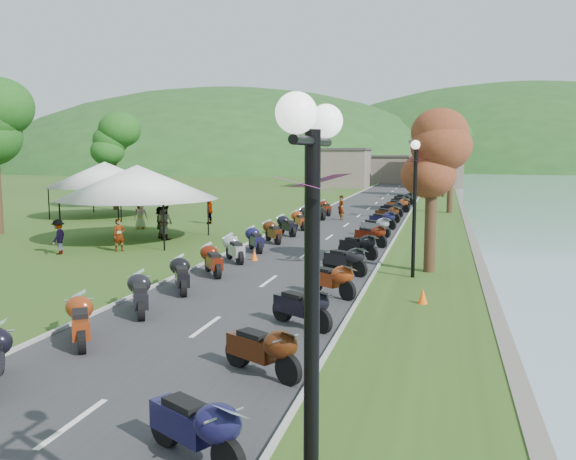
# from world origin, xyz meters

# --- Properties ---
(road) EXTENTS (7.00, 120.00, 0.02)m
(road) POSITION_xyz_m (0.00, 40.00, 0.01)
(road) COLOR #2F2F31
(road) RESTS_ON ground
(hills_backdrop) EXTENTS (360.00, 120.00, 76.00)m
(hills_backdrop) POSITION_xyz_m (0.00, 200.00, 0.00)
(hills_backdrop) COLOR #285621
(hills_backdrop) RESTS_ON ground
(far_building) EXTENTS (18.00, 16.00, 5.00)m
(far_building) POSITION_xyz_m (-2.00, 85.00, 2.50)
(far_building) COLOR #76675B
(far_building) RESTS_ON ground
(moto_row_left) EXTENTS (2.60, 42.89, 1.10)m
(moto_row_left) POSITION_xyz_m (-2.43, 19.47, 0.55)
(moto_row_left) COLOR #331411
(moto_row_left) RESTS_ON ground
(moto_row_right) EXTENTS (2.60, 50.13, 1.10)m
(moto_row_right) POSITION_xyz_m (2.46, 27.18, 0.55)
(moto_row_right) COLOR #331411
(moto_row_right) RESTS_ON ground
(streetlamp_near) EXTENTS (1.40, 1.40, 5.00)m
(streetlamp_near) POSITION_xyz_m (4.92, 0.44, 2.50)
(streetlamp_near) COLOR black
(streetlamp_near) RESTS_ON ground
(vendor_tent_main) EXTENTS (5.62, 5.62, 4.00)m
(vendor_tent_main) POSITION_xyz_m (-9.61, 24.44, 2.00)
(vendor_tent_main) COLOR white
(vendor_tent_main) RESTS_ON ground
(vendor_tent_side) EXTENTS (5.56, 5.56, 4.00)m
(vendor_tent_side) POSITION_xyz_m (-17.76, 34.81, 2.00)
(vendor_tent_side) COLOR white
(vendor_tent_side) RESTS_ON ground
(tree_lakeside) EXTENTS (2.59, 2.59, 7.19)m
(tree_lakeside) POSITION_xyz_m (5.56, 19.27, 3.59)
(tree_lakeside) COLOR #23621B
(tree_lakeside) RESTS_ON ground
(pedestrian_a) EXTENTS (0.69, 0.70, 1.56)m
(pedestrian_a) POSITION_xyz_m (-8.72, 20.83, 0.00)
(pedestrian_a) COLOR slate
(pedestrian_a) RESTS_ON ground
(pedestrian_b) EXTENTS (1.03, 0.80, 1.87)m
(pedestrian_b) POSITION_xyz_m (-8.39, 25.02, 0.00)
(pedestrian_b) COLOR slate
(pedestrian_b) RESTS_ON ground
(pedestrian_c) EXTENTS (0.65, 1.11, 1.61)m
(pedestrian_c) POSITION_xyz_m (-11.01, 19.43, 0.00)
(pedestrian_c) COLOR slate
(pedestrian_c) RESTS_ON ground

